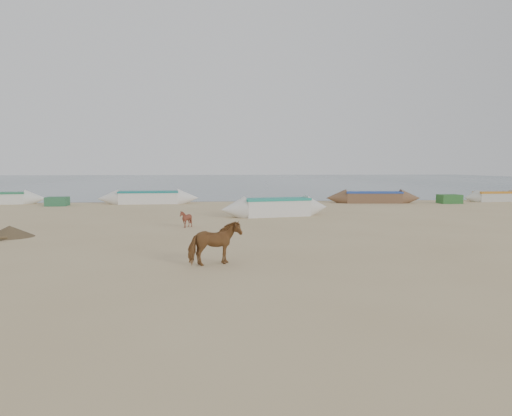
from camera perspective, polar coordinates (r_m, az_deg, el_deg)
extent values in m
plane|color=tan|center=(16.35, 1.38, -4.66)|extent=(140.00, 140.00, 0.00)
plane|color=slate|center=(98.06, -4.50, 3.20)|extent=(160.00, 160.00, 0.00)
imported|color=brown|center=(13.61, -4.76, -4.04)|extent=(1.55, 1.10, 1.19)
imported|color=brown|center=(22.09, -8.01, -1.24)|extent=(0.84, 0.79, 0.76)
cube|color=#2F6943|center=(36.57, -21.76, 0.71)|extent=(1.40, 1.20, 0.60)
sphere|color=#C34612|center=(34.58, 4.36, 0.68)|extent=(0.44, 0.44, 0.44)
cube|color=gray|center=(37.03, -12.75, 0.94)|extent=(1.20, 1.10, 0.56)
cube|color=#2E672E|center=(38.82, 21.23, 0.97)|extent=(1.50, 1.20, 0.64)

